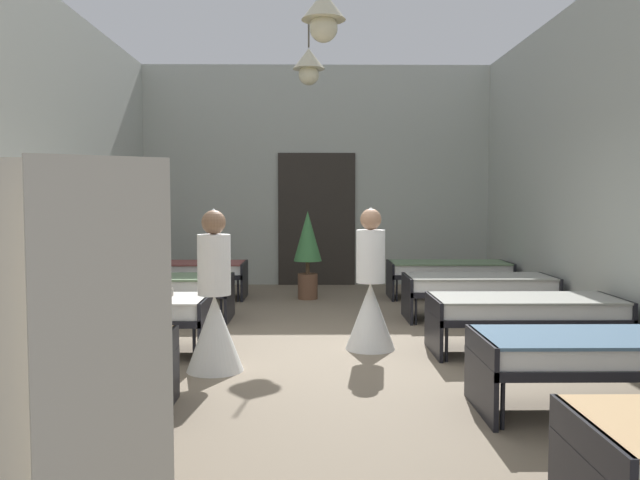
% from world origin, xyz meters
% --- Properties ---
extents(ground_plane, '(6.87, 11.22, 0.10)m').
position_xyz_m(ground_plane, '(0.00, 0.00, -0.05)').
color(ground_plane, '#7A6B56').
extents(room_shell, '(6.67, 10.82, 3.98)m').
position_xyz_m(room_shell, '(-0.00, 1.32, 2.00)').
color(room_shell, '#B2B7AD').
rests_on(room_shell, ground).
extents(bed_left_row_1, '(1.90, 0.84, 0.57)m').
position_xyz_m(bed_left_row_1, '(-2.08, -1.84, 0.44)').
color(bed_left_row_1, black).
rests_on(bed_left_row_1, ground).
extents(bed_right_row_1, '(1.90, 0.84, 0.57)m').
position_xyz_m(bed_right_row_1, '(2.08, -1.84, 0.44)').
color(bed_right_row_1, black).
rests_on(bed_right_row_1, ground).
extents(bed_left_row_2, '(1.90, 0.84, 0.57)m').
position_xyz_m(bed_left_row_2, '(-2.08, 0.00, 0.44)').
color(bed_left_row_2, black).
rests_on(bed_left_row_2, ground).
extents(bed_right_row_2, '(1.90, 0.84, 0.57)m').
position_xyz_m(bed_right_row_2, '(2.08, 0.00, 0.44)').
color(bed_right_row_2, black).
rests_on(bed_right_row_2, ground).
extents(bed_left_row_3, '(1.90, 0.84, 0.57)m').
position_xyz_m(bed_left_row_3, '(-2.08, 1.84, 0.44)').
color(bed_left_row_3, black).
rests_on(bed_left_row_3, ground).
extents(bed_right_row_3, '(1.90, 0.84, 0.57)m').
position_xyz_m(bed_right_row_3, '(2.08, 1.84, 0.44)').
color(bed_right_row_3, black).
rests_on(bed_right_row_3, ground).
extents(bed_left_row_4, '(1.90, 0.84, 0.57)m').
position_xyz_m(bed_left_row_4, '(-2.08, 3.69, 0.44)').
color(bed_left_row_4, black).
rests_on(bed_left_row_4, ground).
extents(bed_right_row_4, '(1.90, 0.84, 0.57)m').
position_xyz_m(bed_right_row_4, '(2.08, 3.69, 0.44)').
color(bed_right_row_4, black).
rests_on(bed_right_row_4, ground).
extents(nurse_near_aisle, '(0.52, 0.52, 1.49)m').
position_xyz_m(nurse_near_aisle, '(-0.97, -0.66, 0.53)').
color(nurse_near_aisle, white).
rests_on(nurse_near_aisle, ground).
extents(nurse_mid_aisle, '(0.52, 0.52, 1.49)m').
position_xyz_m(nurse_mid_aisle, '(0.53, 0.18, 0.53)').
color(nurse_mid_aisle, white).
rests_on(nurse_mid_aisle, ground).
extents(patient_seated_primary, '(0.44, 0.44, 0.80)m').
position_xyz_m(patient_seated_primary, '(-1.73, -1.92, 0.87)').
color(patient_seated_primary, slate).
rests_on(patient_seated_primary, bed_left_row_1).
extents(patient_seated_secondary, '(0.44, 0.44, 0.80)m').
position_xyz_m(patient_seated_secondary, '(-1.73, -0.08, 0.87)').
color(patient_seated_secondary, slate).
rests_on(patient_seated_secondary, bed_left_row_2).
extents(potted_plant, '(0.44, 0.44, 1.38)m').
position_xyz_m(potted_plant, '(-0.15, 3.60, 0.83)').
color(potted_plant, brown).
rests_on(potted_plant, ground).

